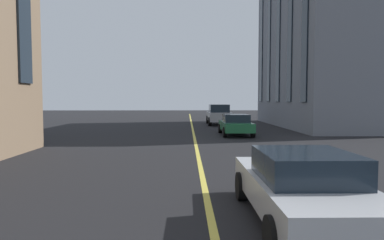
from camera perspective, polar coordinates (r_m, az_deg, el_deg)
name	(u,v)px	position (r m, az deg, el deg)	size (l,w,h in m)	color
lane_centre_line	(197,150)	(15.55, 0.84, -5.09)	(80.00, 0.16, 0.01)	#D8C64C
car_green_parked_b	(236,124)	(22.32, 7.33, -0.74)	(4.40, 1.95, 1.37)	#1E6038
car_silver_mid	(219,114)	(31.54, 4.54, 0.96)	(4.70, 2.14, 1.88)	#B7BABF
car_silver_near	(302,186)	(6.70, 17.95, -10.54)	(4.40, 1.95, 1.37)	#B7BABF
building_right_near	(326,37)	(32.38, 21.65, 12.78)	(16.68, 8.41, 15.43)	slate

